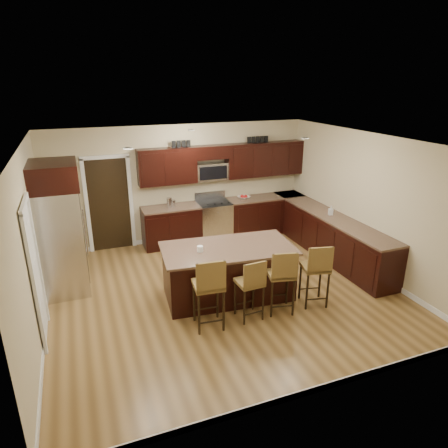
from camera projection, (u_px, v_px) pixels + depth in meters
name	position (u px, v px, depth m)	size (l,w,h in m)	color
floor	(224.00, 291.00, 7.27)	(6.00, 6.00, 0.00)	olive
ceiling	(223.00, 142.00, 6.34)	(6.00, 6.00, 0.00)	silver
wall_back	(181.00, 184.00, 9.22)	(6.00, 6.00, 0.00)	#C6B88F
wall_left	(31.00, 246.00, 5.80)	(5.50, 5.50, 0.00)	#C6B88F
wall_right	(367.00, 203.00, 7.80)	(5.50, 5.50, 0.00)	#C6B88F
base_cabinets	(279.00, 228.00, 9.01)	(4.02, 3.96, 0.92)	black
upper_cabinets	(226.00, 161.00, 9.25)	(4.00, 0.33, 0.80)	black
range	(214.00, 220.00, 9.48)	(0.76, 0.64, 1.11)	silver
microwave	(211.00, 171.00, 9.22)	(0.76, 0.31, 0.40)	silver
doorway	(109.00, 205.00, 8.76)	(0.85, 0.03, 2.06)	black
pantry_door	(35.00, 275.00, 5.66)	(0.03, 0.80, 2.04)	white
letter_decor	(220.00, 142.00, 9.05)	(2.20, 0.03, 0.15)	black
island	(228.00, 273.00, 7.01)	(2.36, 1.39, 0.92)	black
stool_left	(209.00, 286.00, 5.94)	(0.48, 0.48, 1.18)	olive
stool_mid	(251.00, 283.00, 6.21)	(0.41, 0.41, 1.04)	olive
stool_right	(282.00, 274.00, 6.37)	(0.50, 0.50, 1.12)	olive
refrigerator	(61.00, 228.00, 6.95)	(0.79, 1.01, 2.35)	silver
floor_mat	(203.00, 260.00, 8.52)	(0.85, 0.57, 0.01)	brown
fruit_bowl	(244.00, 198.00, 9.57)	(0.28, 0.28, 0.07)	silver
soap_bottle	(331.00, 210.00, 8.44)	(0.09, 0.09, 0.19)	#B2B2B2
canister_tall	(169.00, 202.00, 8.94)	(0.12, 0.12, 0.22)	silver
canister_short	(173.00, 203.00, 8.98)	(0.11, 0.11, 0.16)	silver
island_jar	(200.00, 249.00, 6.65)	(0.10, 0.10, 0.10)	white
stool_extra	(317.00, 268.00, 6.59)	(0.50, 0.50, 1.12)	olive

